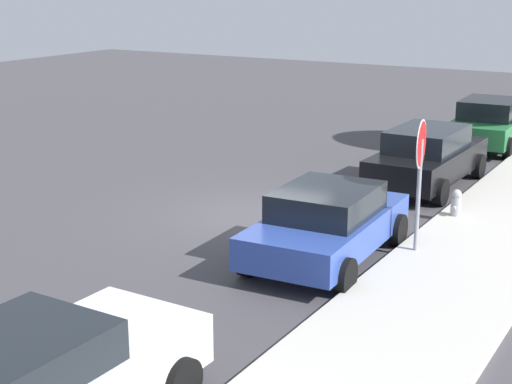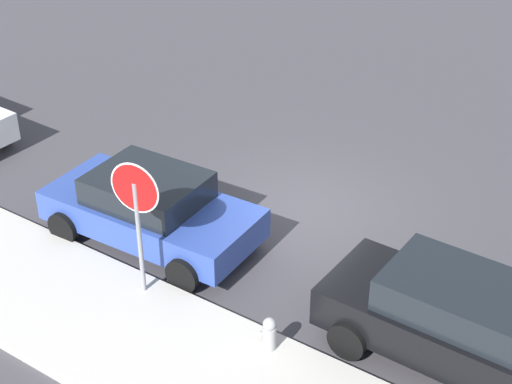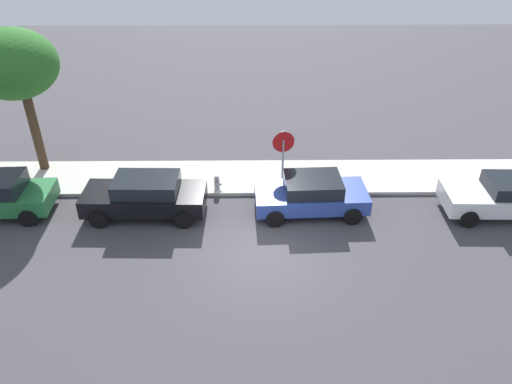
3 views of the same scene
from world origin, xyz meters
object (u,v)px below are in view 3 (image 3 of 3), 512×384
object	(u,v)px
parked_car_white	(506,196)
fire_hydrant	(217,184)
parked_car_blue	(311,194)
parked_car_black	(145,196)
stop_sign	(283,150)
street_tree_near_corner	(13,65)

from	to	relation	value
parked_car_white	fire_hydrant	bearing A→B (deg)	171.44
parked_car_blue	parked_car_black	world-z (taller)	parked_car_black
fire_hydrant	parked_car_white	bearing A→B (deg)	-8.56
parked_car_blue	fire_hydrant	bearing A→B (deg)	158.89
parked_car_black	stop_sign	bearing A→B (deg)	16.45
stop_sign	parked_car_black	xyz separation A→B (m)	(-5.06, -1.50, -1.05)
stop_sign	fire_hydrant	xyz separation A→B (m)	(-2.56, -0.00, -1.46)
fire_hydrant	parked_car_blue	bearing A→B (deg)	-21.11
parked_car_black	street_tree_near_corner	distance (m)	7.09
street_tree_near_corner	fire_hydrant	bearing A→B (deg)	-12.65
stop_sign	parked_car_blue	xyz separation A→B (m)	(0.99, -1.37, -1.10)
parked_car_blue	street_tree_near_corner	distance (m)	12.15
parked_car_blue	fire_hydrant	distance (m)	3.82
parked_car_white	fire_hydrant	size ratio (longest dim) A/B	6.16
stop_sign	parked_car_blue	world-z (taller)	stop_sign
parked_car_black	parked_car_white	size ratio (longest dim) A/B	1.01
parked_car_black	parked_car_white	bearing A→B (deg)	-0.46
street_tree_near_corner	fire_hydrant	xyz separation A→B (m)	(7.56, -1.70, -4.22)
stop_sign	parked_car_black	size ratio (longest dim) A/B	0.59
parked_car_blue	fire_hydrant	world-z (taller)	parked_car_blue
parked_car_white	fire_hydrant	world-z (taller)	parked_car_white
street_tree_near_corner	parked_car_white	bearing A→B (deg)	-10.27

